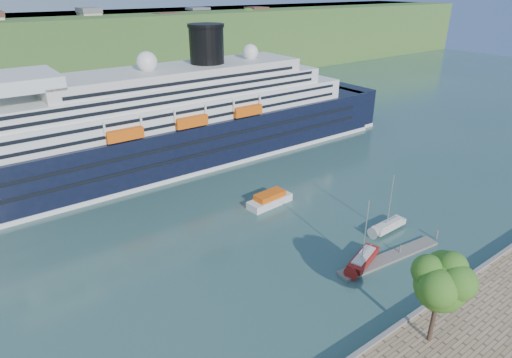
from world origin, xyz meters
name	(u,v)px	position (x,y,z in m)	size (l,w,h in m)	color
ground	(422,314)	(0.00, 0.00, 0.00)	(400.00, 400.00, 0.00)	#2B4C4A
far_hillside	(61,52)	(0.00, 145.00, 12.00)	(400.00, 50.00, 24.00)	#355B24
quay_coping	(425,306)	(0.00, -0.20, 1.15)	(220.00, 0.50, 0.30)	slate
cruise_ship	(151,102)	(-5.76, 56.59, 13.37)	(119.08, 17.34, 26.74)	black
promenade_tree	(438,297)	(-3.84, -3.15, 6.42)	(6.54, 6.54, 10.83)	#2B6119
floating_pontoon	(390,257)	(5.74, 8.84, 0.19)	(16.75, 2.05, 0.37)	gray
sailboat_red	(366,235)	(1.76, 10.07, 4.60)	(7.12, 1.98, 9.19)	maroon
sailboat_white_far	(392,205)	(11.44, 13.52, 4.37)	(6.77, 1.88, 8.75)	silver
tender_launch	(270,199)	(2.35, 30.50, 1.12)	(8.09, 2.77, 2.24)	#E5570D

